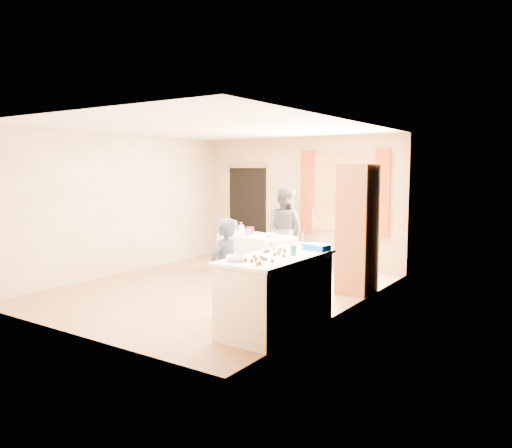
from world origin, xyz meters
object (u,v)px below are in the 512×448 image
Objects in this scene: girl at (225,270)px; woman at (285,230)px; cabinet at (358,229)px; chair at (284,251)px; party_table at (256,251)px; counter at (277,293)px.

girl is 0.83× the size of woman.
cabinet reaches higher than chair.
cabinet is 1.33× the size of party_table.
woman is (-0.99, 3.17, 0.14)m from girl.
girl is at bearing 112.67° from woman.
woman is at bearing 79.27° from party_table.
party_table is (-1.95, 2.47, -0.01)m from counter.
girl reaches higher than chair.
woman is at bearing -77.60° from chair.
cabinet is 1.99m from woman.
chair is (-0.05, 1.06, -0.15)m from party_table.
counter is 1.64× the size of chair.
counter is 1.03× the size of woman.
cabinet is at bearing 87.47° from counter.
woman reaches higher than counter.
cabinet is at bearing -51.39° from chair.
cabinet reaches higher than party_table.
chair is at bearing 103.28° from party_table.
woman reaches higher than girl.
party_table is 0.75m from woman.
chair is 0.76× the size of girl.
chair is (-2.09, 1.27, -0.71)m from cabinet.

